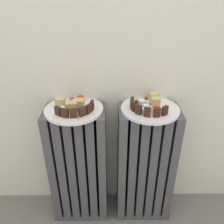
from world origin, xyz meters
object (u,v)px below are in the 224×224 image
at_px(plate_left, 74,109).
at_px(plate_right, 150,109).
at_px(fork, 80,113).
at_px(jam_bowl_right, 156,110).
at_px(radiator_left, 79,166).
at_px(radiator_right, 145,166).
at_px(jam_bowl_left, 80,99).

height_order(plate_left, plate_right, same).
bearing_deg(fork, jam_bowl_right, 0.61).
relative_size(plate_left, plate_right, 1.00).
height_order(radiator_left, plate_left, plate_left).
bearing_deg(fork, radiator_left, 122.49).
height_order(radiator_right, plate_left, plate_left).
relative_size(radiator_left, radiator_right, 1.00).
bearing_deg(jam_bowl_right, plate_left, 172.68).
xyz_separation_m(jam_bowl_right, fork, (-0.32, -0.00, -0.01)).
height_order(radiator_left, radiator_right, same).
xyz_separation_m(radiator_right, plate_left, (-0.33, 0.00, 0.33)).
bearing_deg(plate_right, jam_bowl_right, -69.51).
bearing_deg(jam_bowl_left, plate_right, -11.69).
distance_m(radiator_left, radiator_right, 0.33).
bearing_deg(fork, jam_bowl_left, 94.04).
height_order(jam_bowl_left, fork, jam_bowl_left).
relative_size(plate_right, jam_bowl_right, 5.84).
bearing_deg(plate_left, fork, -57.51).
bearing_deg(jam_bowl_right, jam_bowl_left, 161.55).
relative_size(jam_bowl_left, jam_bowl_right, 1.02).
bearing_deg(fork, radiator_right, 9.08).
relative_size(radiator_right, plate_left, 2.48).
distance_m(radiator_right, plate_right, 0.33).
xyz_separation_m(plate_right, jam_bowl_left, (-0.31, 0.06, 0.02)).
bearing_deg(fork, plate_right, 9.08).
xyz_separation_m(radiator_left, plate_left, (0.00, 0.00, 0.33)).
distance_m(jam_bowl_right, fork, 0.32).
distance_m(radiator_right, jam_bowl_right, 0.35).
relative_size(radiator_right, plate_right, 2.48).
distance_m(plate_right, jam_bowl_left, 0.32).
distance_m(radiator_right, jam_bowl_left, 0.47).
bearing_deg(radiator_left, fork, -57.51).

